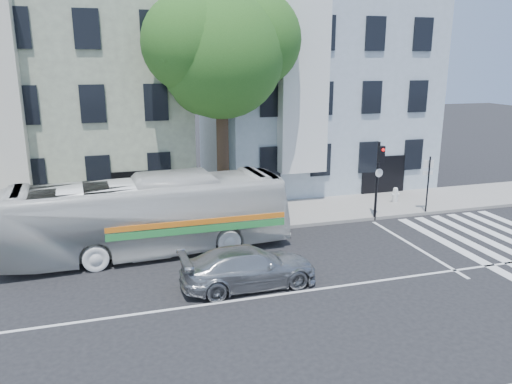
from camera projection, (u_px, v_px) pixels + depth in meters
name	position (u px, v px, depth m)	size (l,w,h in m)	color
ground	(284.00, 294.00, 16.05)	(120.00, 120.00, 0.00)	black
sidewalk_far	(226.00, 219.00, 23.44)	(80.00, 4.00, 0.15)	gray
building_left	(67.00, 95.00, 26.60)	(12.00, 10.00, 11.00)	gray
building_right	(310.00, 90.00, 30.47)	(12.00, 10.00, 11.00)	#98A9B5
street_tree	(221.00, 48.00, 22.15)	(7.30, 5.90, 11.10)	#2D2116
bus	(149.00, 216.00, 19.14)	(10.85, 2.54, 3.02)	silver
sedan	(249.00, 267.00, 16.50)	(4.57, 1.86, 1.32)	#A4A7AB
hedge	(164.00, 227.00, 20.90)	(8.50, 0.84, 0.70)	#226621
traffic_signal	(379.00, 171.00, 22.79)	(0.39, 0.51, 3.72)	black
fire_hydrant	(395.00, 194.00, 25.81)	(0.44, 0.26, 0.80)	silver
far_sign_pole	(428.00, 177.00, 23.89)	(0.49, 0.21, 2.73)	black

